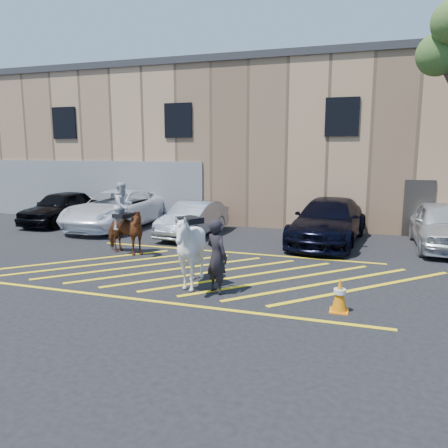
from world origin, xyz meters
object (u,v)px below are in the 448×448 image
(car_black_suv, at_px, (61,207))
(car_white_pickup, at_px, (117,209))
(traffic_cone, at_px, (340,295))
(mounted_bay, at_px, (124,225))
(handler, at_px, (217,256))
(car_white_suv, at_px, (443,225))
(car_blue_suv, at_px, (328,221))
(saddled_white, at_px, (190,250))
(car_silver_sedan, at_px, (193,219))

(car_black_suv, distance_m, car_white_pickup, 2.94)
(traffic_cone, bearing_deg, mounted_bay, 155.96)
(handler, bearing_deg, car_white_suv, -98.35)
(car_blue_suv, height_order, saddled_white, saddled_white)
(car_silver_sedan, bearing_deg, saddled_white, -64.75)
(car_blue_suv, bearing_deg, mounted_bay, -141.77)
(mounted_bay, bearing_deg, car_white_suv, 22.57)
(car_white_suv, height_order, traffic_cone, car_white_suv)
(car_blue_suv, distance_m, car_white_suv, 3.80)
(car_white_pickup, relative_size, car_silver_sedan, 1.43)
(car_black_suv, bearing_deg, car_white_suv, -0.74)
(car_black_suv, bearing_deg, car_blue_suv, -2.10)
(car_silver_sedan, relative_size, traffic_cone, 5.53)
(car_blue_suv, relative_size, saddled_white, 2.40)
(car_silver_sedan, distance_m, car_blue_suv, 5.13)
(car_blue_suv, distance_m, mounted_bay, 7.22)
(mounted_bay, relative_size, saddled_white, 1.03)
(car_black_suv, relative_size, car_white_suv, 0.94)
(car_silver_sedan, xyz_separation_m, handler, (3.12, -6.22, 0.21))
(car_silver_sedan, height_order, mounted_bay, mounted_bay)
(car_black_suv, relative_size, handler, 2.49)
(car_blue_suv, height_order, car_white_suv, car_white_suv)
(car_silver_sedan, height_order, traffic_cone, car_silver_sedan)
(car_black_suv, xyz_separation_m, car_silver_sedan, (6.75, -0.75, -0.08))
(car_white_suv, relative_size, mounted_bay, 2.01)
(car_white_suv, xyz_separation_m, mounted_bay, (-9.89, -4.11, 0.14))
(car_black_suv, xyz_separation_m, car_white_suv, (15.66, -0.13, 0.05))
(car_silver_sedan, relative_size, car_white_suv, 0.87)
(car_white_suv, relative_size, saddled_white, 2.06)
(car_blue_suv, xyz_separation_m, handler, (-1.99, -6.59, 0.09))
(car_white_suv, height_order, mounted_bay, mounted_bay)
(car_white_pickup, bearing_deg, traffic_cone, -35.80)
(car_black_suv, xyz_separation_m, handler, (9.87, -6.97, 0.13))
(car_black_suv, distance_m, car_white_suv, 15.66)
(handler, bearing_deg, car_silver_sedan, -31.43)
(traffic_cone, bearing_deg, car_blue_suv, 96.84)
(car_blue_suv, height_order, mounted_bay, mounted_bay)
(mounted_bay, height_order, saddled_white, mounted_bay)
(car_black_suv, bearing_deg, saddled_white, -36.99)
(car_black_suv, xyz_separation_m, mounted_bay, (5.77, -4.24, 0.19))
(handler, height_order, traffic_cone, handler)
(car_white_suv, bearing_deg, traffic_cone, -112.70)
(car_silver_sedan, bearing_deg, traffic_cone, -44.09)
(saddled_white, bearing_deg, handler, -11.39)
(car_black_suv, relative_size, mounted_bay, 1.89)
(car_white_pickup, distance_m, traffic_cone, 12.20)
(car_black_suv, relative_size, traffic_cone, 6.00)
(car_blue_suv, height_order, handler, handler)
(car_black_suv, bearing_deg, car_silver_sedan, -6.55)
(car_white_pickup, height_order, car_silver_sedan, car_white_pickup)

